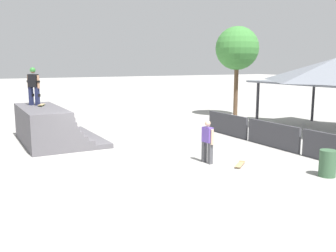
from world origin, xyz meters
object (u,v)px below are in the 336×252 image
Objects in this scene: skater_on_deck at (33,84)px; tree_beside_pavilion at (237,49)px; bystander_walking at (207,139)px; trash_bin at (328,163)px; skateboard_on_ground at (240,164)px; skateboard_on_deck at (41,105)px.

tree_beside_pavilion reaches higher than skater_on_deck.
skater_on_deck is 1.13× the size of bystander_walking.
trash_bin is at bearing -147.56° from bystander_walking.
skateboard_on_ground is 13.17m from tree_beside_pavilion.
skater_on_deck is 0.29× the size of tree_beside_pavilion.
trash_bin is at bearing 55.56° from skateboard_on_deck.
skateboard_on_deck is 8.20m from bystander_walking.
skateboard_on_ground is 0.93× the size of trash_bin.
tree_beside_pavilion is at bearing -48.19° from bystander_walking.
skateboard_on_ground is (7.71, 5.24, -1.61)m from skateboard_on_deck.
skater_on_deck is 2.12× the size of skateboard_on_deck.
skater_on_deck is 12.81m from trash_bin.
skater_on_deck is 13.29m from tree_beside_pavilion.
skater_on_deck reaches higher than bystander_walking.
tree_beside_pavilion reaches higher than skateboard_on_ground.
skateboard_on_ground is at bearing -37.73° from tree_beside_pavilion.
bystander_walking is (7.30, 4.66, -1.75)m from skater_on_deck.
bystander_walking is 1.96× the size of skateboard_on_ground.
skater_on_deck reaches higher than trash_bin.
skateboard_on_ground is at bearing 55.34° from skateboard_on_deck.
trash_bin is (10.45, 7.07, -2.18)m from skater_on_deck.
skateboard_on_deck is (0.45, 0.22, -0.94)m from skater_on_deck.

